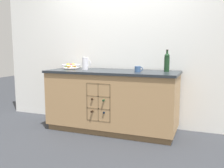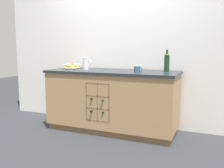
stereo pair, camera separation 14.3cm
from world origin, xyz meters
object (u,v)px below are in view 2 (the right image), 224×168
fruit_bowl (72,66)px  standing_wine_bottle (167,62)px  white_pitcher (86,63)px  ceramic_mug (137,69)px

fruit_bowl → standing_wine_bottle: size_ratio=0.96×
white_pitcher → standing_wine_bottle: (1.23, 0.12, 0.04)m
fruit_bowl → ceramic_mug: fruit_bowl is taller
fruit_bowl → white_pitcher: (0.31, -0.08, 0.06)m
ceramic_mug → standing_wine_bottle: bearing=29.5°
white_pitcher → standing_wine_bottle: bearing=5.4°
fruit_bowl → standing_wine_bottle: (1.54, 0.03, 0.10)m
standing_wine_bottle → ceramic_mug: bearing=-150.5°
white_pitcher → ceramic_mug: bearing=-6.0°
white_pitcher → ceramic_mug: (0.87, -0.09, -0.06)m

